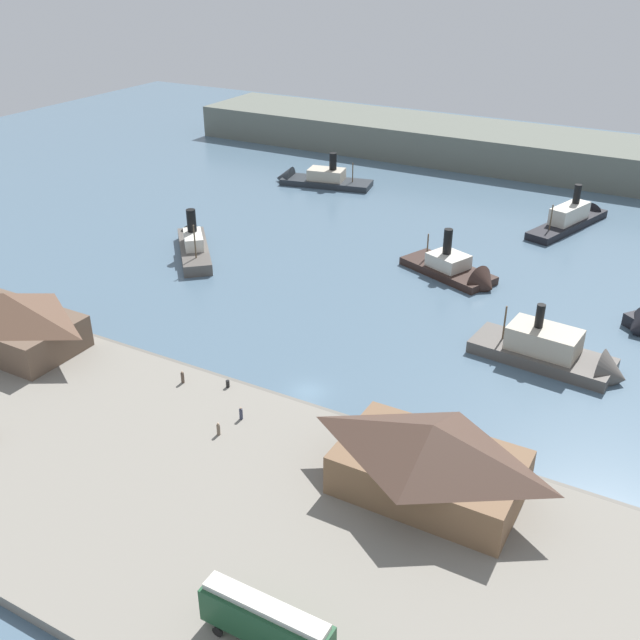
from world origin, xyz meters
name	(u,v)px	position (x,y,z in m)	size (l,w,h in m)	color
ground_plane	(308,392)	(0.00, 0.00, 0.00)	(320.00, 320.00, 0.00)	slate
quay_promenade	(195,495)	(0.00, -22.00, 0.60)	(110.00, 36.00, 1.20)	gray
seawall_edge	(293,403)	(0.00, -3.60, 0.50)	(110.00, 0.80, 1.00)	#666159
ferry_shed_customs_shed	(9,319)	(-38.40, -10.81, 5.05)	(18.57, 10.91, 7.57)	brown
ferry_shed_central_terminal	(430,458)	(19.72, -10.87, 5.11)	(17.60, 11.29, 7.69)	brown
street_tram	(266,621)	(15.65, -33.25, 3.79)	(10.70, 2.44, 4.46)	#1E4C2D
pedestrian_near_west_shed	(218,429)	(-3.31, -13.54, 1.90)	(0.38, 0.38, 1.54)	#6B5B4C
pedestrian_by_tram	(241,414)	(-2.83, -9.98, 1.92)	(0.39, 0.39, 1.57)	#33384C
pedestrian_at_waters_edge	(183,377)	(-13.26, -7.22, 1.94)	(0.40, 0.40, 1.63)	#4C3D33
mooring_post_center_west	(228,384)	(-7.96, -5.37, 1.65)	(0.44, 0.44, 0.90)	black
ferry_approaching_west	(314,179)	(-41.14, 73.50, 1.22)	(22.53, 10.29, 9.55)	#23282D
ferry_outer_harbor	(560,355)	(25.05, 20.87, 1.57)	(20.06, 8.41, 10.15)	#514C47
ferry_approaching_east	(460,272)	(4.71, 40.47, 1.14)	(18.24, 12.14, 9.93)	black
ferry_moored_west	(193,244)	(-39.78, 28.72, 1.49)	(16.56, 17.71, 9.14)	#514C47
ferry_moored_east	(575,217)	(15.37, 75.17, 1.51)	(11.35, 24.58, 9.49)	black
far_headland	(542,153)	(0.00, 110.00, 4.00)	(180.00, 24.00, 8.00)	#60665B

